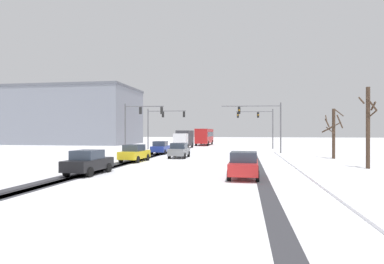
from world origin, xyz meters
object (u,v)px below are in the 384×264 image
Objects in this scene: car_red_fourth at (244,165)px; box_truck_delivery at (184,139)px; traffic_signal_far_right at (260,120)px; car_grey_second at (179,150)px; car_blue_lead at (161,148)px; bus_oncoming at (205,136)px; car_black_fifth at (88,162)px; bare_tree_sidewalk_mid at (368,125)px; traffic_signal_near_right at (263,118)px; traffic_signal_far_left at (161,120)px; traffic_signal_near_left at (138,118)px; bare_tree_sidewalk_far at (333,131)px; car_yellow_cab_third at (134,153)px; office_building_far_left_block at (70,116)px.

car_red_fourth is 35.45m from box_truck_delivery.
traffic_signal_far_right is 1.58× the size of car_grey_second.
bus_oncoming reaches higher than car_blue_lead.
car_black_fifth is 0.66× the size of bare_tree_sidewalk_mid.
car_blue_lead is 0.66× the size of bare_tree_sidewalk_mid.
bare_tree_sidewalk_mid is (19.96, -13.07, 2.52)m from car_blue_lead.
traffic_signal_near_right is 16.82m from bare_tree_sidewalk_mid.
traffic_signal_far_left is 1.00× the size of traffic_signal_near_left.
car_black_fifth is (2.93, -30.02, -3.84)m from traffic_signal_far_left.
bare_tree_sidewalk_mid reaches higher than bare_tree_sidewalk_far.
traffic_signal_far_left is 1.55× the size of car_yellow_cab_third.
car_black_fifth is at bearing -80.55° from traffic_signal_near_left.
box_truck_delivery reaches higher than car_grey_second.
office_building_far_left_block is (-49.34, 42.28, 3.07)m from bare_tree_sidewalk_mid.
bare_tree_sidewalk_mid reaches higher than car_black_fifth.
car_blue_lead is (2.65, -10.31, -3.84)m from traffic_signal_far_left.
traffic_signal_far_left and traffic_signal_near_right have the same top height.
car_yellow_cab_third is (-12.60, -12.73, -3.70)m from traffic_signal_near_right.
traffic_signal_far_left is 5.70m from box_truck_delivery.
car_red_fourth is 47.81m from bus_oncoming.
bare_tree_sidewalk_far is (22.37, -14.25, -1.77)m from traffic_signal_far_left.
bus_oncoming is (1.94, 46.95, 1.18)m from car_black_fifth.
car_yellow_cab_third is at bearing 172.80° from bare_tree_sidewalk_mid.
bare_tree_sidewalk_mid is 65.05m from office_building_far_left_block.
bare_tree_sidewalk_far reaches higher than car_blue_lead.
car_yellow_cab_third is at bearing -117.17° from traffic_signal_far_right.
bare_tree_sidewalk_mid is (9.43, 6.76, 2.52)m from car_red_fourth.
bare_tree_sidewalk_far reaches higher than bus_oncoming.
traffic_signal_near_left is at bearing -103.99° from box_truck_delivery.
traffic_signal_near_left reaches higher than bus_oncoming.
traffic_signal_far_right is 44.98m from office_building_far_left_block.
bare_tree_sidewalk_far is (17.51, -31.18, 0.89)m from bus_oncoming.
traffic_signal_near_right is 13.57m from car_blue_lead.
traffic_signal_near_right is at bearing 138.33° from bare_tree_sidewalk_far.
traffic_signal_far_left is at bearing 152.27° from traffic_signal_near_right.
office_building_far_left_block reaches higher than car_grey_second.
traffic_signal_near_right is 0.25× the size of office_building_far_left_block.
car_red_fourth is (-2.35, -21.97, -3.70)m from traffic_signal_near_right.
traffic_signal_near_right is 1.43× the size of bare_tree_sidewalk_far.
office_building_far_left_block is (-29.65, 39.79, 5.59)m from car_yellow_cab_third.
car_grey_second is at bearing -57.20° from car_blue_lead.
car_red_fourth is (-2.43, -33.95, -3.83)m from traffic_signal_far_right.
traffic_signal_near_left is (-0.43, -9.88, -0.05)m from traffic_signal_far_left.
car_grey_second is (-9.41, -19.63, -3.83)m from traffic_signal_far_right.
car_black_fifth is at bearing -90.01° from car_yellow_cab_third.
car_grey_second and car_red_fourth have the same top height.
traffic_signal_far_left is 17.41m from car_grey_second.
car_blue_lead is 0.79× the size of bare_tree_sidewalk_far.
office_building_far_left_block is at bearing 132.42° from traffic_signal_near_left.
traffic_signal_far_left reaches higher than bus_oncoming.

